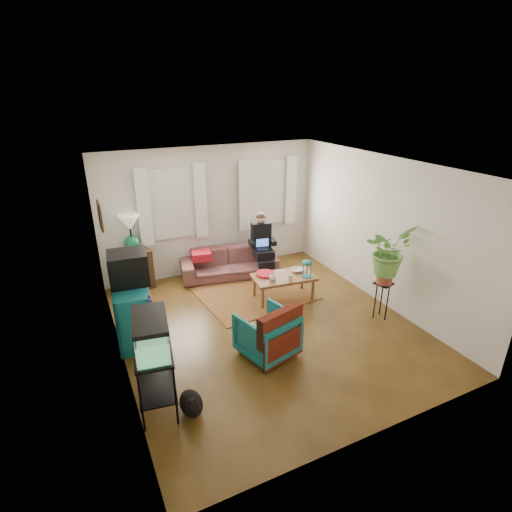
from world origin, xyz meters
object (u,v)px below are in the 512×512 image
aquarium_stand (157,379)px  plant_stand (381,300)px  dresser (133,312)px  armchair (267,332)px  coffee_table (283,287)px  sofa (229,259)px  side_table (135,269)px

aquarium_stand → plant_stand: (3.86, 0.45, -0.10)m
dresser → armchair: bearing=-31.1°
dresser → plant_stand: 4.03m
coffee_table → armchair: bearing=-120.2°
sofa → dresser: size_ratio=1.92×
side_table → coffee_table: 2.88m
dresser → armchair: size_ratio=1.36×
side_table → armchair: 3.28m
aquarium_stand → sofa: bearing=64.0°
sofa → coffee_table: size_ratio=1.75×
side_table → plant_stand: 4.58m
dresser → plant_stand: bearing=-11.4°
sofa → aquarium_stand: size_ratio=2.31×
side_table → coffee_table: side_table is taller
sofa → armchair: size_ratio=2.61×
coffee_table → dresser: bearing=-170.6°
plant_stand → aquarium_stand: bearing=-173.3°
side_table → aquarium_stand: size_ratio=0.92×
sofa → coffee_table: bearing=-57.0°
side_table → coffee_table: bearing=-35.1°
sofa → side_table: (-1.83, 0.31, 0.01)m
side_table → aquarium_stand: bearing=-95.9°
aquarium_stand → coffee_table: (2.71, 1.74, -0.19)m
dresser → sofa: bearing=39.5°
aquarium_stand → coffee_table: size_ratio=0.76×
sofa → dresser: 2.60m
plant_stand → side_table: bearing=140.0°
plant_stand → sofa: bearing=122.6°
coffee_table → plant_stand: size_ratio=1.71×
side_table → armchair: size_ratio=1.04×
aquarium_stand → armchair: aquarium_stand is taller
dresser → aquarium_stand: dresser is taller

